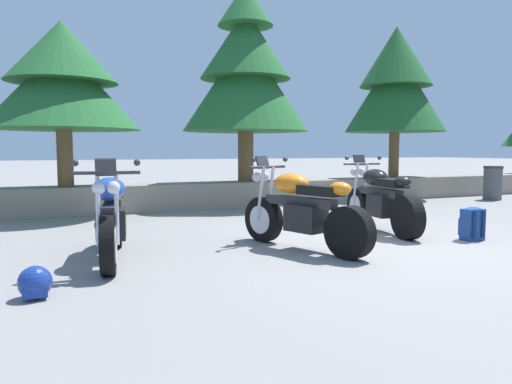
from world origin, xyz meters
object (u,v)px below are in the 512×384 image
object	(u,v)px
motorcycle_orange_centre	(301,211)
motorcycle_black_far_right	(380,200)
pine_tree_mid_left	(245,70)
pine_tree_mid_right	(396,82)
pine_tree_far_left	(62,78)
motorcycle_blue_near_left	(111,218)
trash_bin	(493,183)
rider_backpack	(472,223)
rider_helmet	(35,283)

from	to	relation	value
motorcycle_orange_centre	motorcycle_black_far_right	xyz separation A→B (m)	(1.79, 0.71, 0.00)
pine_tree_mid_left	pine_tree_mid_right	xyz separation A→B (m)	(4.25, 0.03, -0.02)
pine_tree_far_left	pine_tree_mid_left	bearing A→B (deg)	2.90
motorcycle_blue_near_left	trash_bin	world-z (taller)	motorcycle_blue_near_left
motorcycle_orange_centre	trash_bin	xyz separation A→B (m)	(7.38, 3.36, -0.05)
motorcycle_orange_centre	trash_bin	world-z (taller)	motorcycle_orange_centre
pine_tree_mid_right	trash_bin	distance (m)	3.56
rider_backpack	pine_tree_mid_right	distance (m)	6.68
rider_backpack	pine_tree_far_left	world-z (taller)	pine_tree_far_left
motorcycle_black_far_right	trash_bin	world-z (taller)	motorcycle_black_far_right
motorcycle_black_far_right	rider_backpack	world-z (taller)	motorcycle_black_far_right
rider_backpack	motorcycle_orange_centre	bearing A→B (deg)	170.44
motorcycle_blue_near_left	pine_tree_far_left	world-z (taller)	pine_tree_far_left
motorcycle_orange_centre	motorcycle_blue_near_left	bearing A→B (deg)	171.43
pine_tree_mid_right	motorcycle_blue_near_left	bearing A→B (deg)	-149.80
rider_helmet	pine_tree_far_left	size ratio (longest dim) A/B	0.09
motorcycle_blue_near_left	trash_bin	xyz separation A→B (m)	(9.66, 3.01, -0.05)
rider_helmet	pine_tree_far_left	distance (m)	6.06
pine_tree_far_left	trash_bin	xyz separation A→B (m)	(10.00, -1.28, -2.19)
rider_backpack	pine_tree_far_left	size ratio (longest dim) A/B	0.15
motorcycle_black_far_right	pine_tree_far_left	size ratio (longest dim) A/B	0.66
motorcycle_blue_near_left	rider_helmet	world-z (taller)	motorcycle_blue_near_left
rider_backpack	pine_tree_mid_left	world-z (taller)	pine_tree_mid_left
motorcycle_black_far_right	rider_helmet	size ratio (longest dim) A/B	7.36
motorcycle_black_far_right	pine_tree_mid_left	size ratio (longest dim) A/B	0.47
pine_tree_far_left	trash_bin	world-z (taller)	pine_tree_far_left
motorcycle_blue_near_left	pine_tree_far_left	distance (m)	4.81
motorcycle_black_far_right	motorcycle_orange_centre	bearing A→B (deg)	-158.30
motorcycle_black_far_right	pine_tree_mid_left	world-z (taller)	pine_tree_mid_left
motorcycle_blue_near_left	pine_tree_mid_left	size ratio (longest dim) A/B	0.47
motorcycle_blue_near_left	pine_tree_far_left	xyz separation A→B (m)	(-0.34, 4.29, 2.14)
pine_tree_mid_left	trash_bin	distance (m)	6.86
pine_tree_mid_right	pine_tree_far_left	bearing A→B (deg)	-178.43
rider_helmet	rider_backpack	bearing A→B (deg)	4.74
rider_helmet	pine_tree_far_left	xyz separation A→B (m)	(0.42, 5.51, 2.49)
rider_helmet	trash_bin	world-z (taller)	trash_bin
motorcycle_orange_centre	motorcycle_black_far_right	size ratio (longest dim) A/B	0.97
motorcycle_blue_near_left	rider_backpack	world-z (taller)	motorcycle_blue_near_left
motorcycle_black_far_right	trash_bin	bearing A→B (deg)	25.32
pine_tree_mid_left	rider_helmet	bearing A→B (deg)	-126.77
motorcycle_black_far_right	pine_tree_mid_right	xyz separation A→B (m)	(3.68, 4.14, 2.55)
rider_helmet	pine_tree_mid_left	size ratio (longest dim) A/B	0.06
motorcycle_black_far_right	rider_helmet	bearing A→B (deg)	-161.80
rider_backpack	pine_tree_mid_right	xyz separation A→B (m)	(2.98, 5.28, 2.80)
rider_helmet	trash_bin	size ratio (longest dim) A/B	0.33
pine_tree_far_left	pine_tree_mid_right	world-z (taller)	pine_tree_mid_right
rider_helmet	pine_tree_mid_right	world-z (taller)	pine_tree_mid_right
rider_backpack	pine_tree_far_left	xyz separation A→B (m)	(-5.11, 5.05, 2.38)
motorcycle_orange_centre	pine_tree_far_left	size ratio (longest dim) A/B	0.64
trash_bin	pine_tree_mid_right	bearing A→B (deg)	141.76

